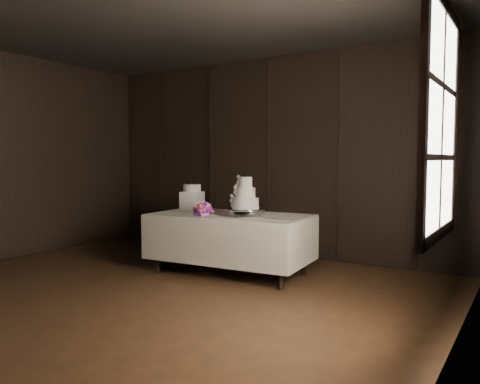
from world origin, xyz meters
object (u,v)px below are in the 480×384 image
display_table (230,241)px  small_cake (192,188)px  cake_stand (246,212)px  bouquet (203,209)px  wedding_cake (243,196)px  box_pedestal (192,201)px

display_table → small_cake: bearing=162.1°
cake_stand → small_cake: bearing=169.4°
small_cake → cake_stand: bearing=-10.6°
cake_stand → bouquet: bouquet is taller
wedding_cake → box_pedestal: size_ratio=1.50×
cake_stand → small_cake: small_cake is taller
wedding_cake → display_table: bearing=159.6°
bouquet → box_pedestal: box_pedestal is taller
display_table → box_pedestal: box_pedestal is taller
small_cake → bouquet: bearing=-37.5°
bouquet → small_cake: bearing=142.5°
cake_stand → box_pedestal: box_pedestal is taller
cake_stand → wedding_cake: (-0.03, -0.02, 0.20)m
display_table → cake_stand: size_ratio=4.29×
cake_stand → wedding_cake: 0.20m
display_table → bouquet: 0.53m
wedding_cake → box_pedestal: wedding_cake is taller
cake_stand → wedding_cake: wedding_cake is taller
display_table → cake_stand: bearing=-8.4°
cake_stand → bouquet: (-0.52, -0.17, 0.02)m
bouquet → small_cake: size_ratio=1.69×
display_table → cake_stand: cake_stand is taller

